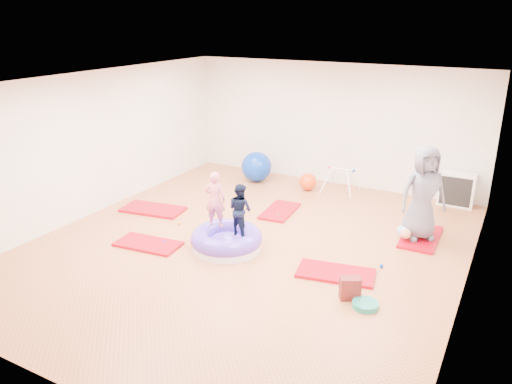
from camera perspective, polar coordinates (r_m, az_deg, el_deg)
The scene contains 19 objects.
room at distance 8.23m, azimuth -1.00°, elevation 2.66°, with size 7.01×8.01×2.81m.
gym_mat_front_left at distance 8.95m, azimuth -12.23°, elevation -5.82°, with size 1.13×0.57×0.05m, color #C4001E.
gym_mat_mid_left at distance 10.46m, azimuth -11.68°, elevation -1.95°, with size 1.27×0.63×0.05m, color #C4001E.
gym_mat_center_back at distance 10.19m, azimuth 2.74°, elevation -2.17°, with size 1.09×0.55×0.05m, color #C4001E.
gym_mat_right at distance 7.92m, azimuth 9.10°, elevation -9.15°, with size 1.18×0.59×0.05m, color #C4001E.
gym_mat_rear_right at distance 9.48m, azimuth 18.30°, elevation -4.92°, with size 1.22×0.61×0.05m, color #C4001E.
inflatable_cushion at distance 8.60m, azimuth -3.38°, elevation -5.53°, with size 1.23×1.23×0.39m.
child_pink at distance 8.57m, azimuth -4.71°, elevation -0.56°, with size 0.36×0.24×1.00m, color #DD687B.
child_navy at distance 8.25m, azimuth -1.83°, elevation -1.69°, with size 0.44×0.34×0.90m, color black.
adult_caregiver at distance 9.11m, azimuth 18.58°, elevation -0.11°, with size 0.82×0.53×1.67m, color slate.
infant at distance 9.26m, azimuth 16.93°, elevation -4.38°, with size 0.40×0.40×0.23m.
ball_pit_balls at distance 8.98m, azimuth -1.85°, elevation -5.22°, with size 3.97×2.26×0.06m.
exercise_ball_blue at distance 11.95m, azimuth 0.06°, elevation 2.91°, with size 0.72×0.72×0.72m, color #0932AC.
exercise_ball_orange at distance 11.45m, azimuth 5.95°, elevation 1.17°, with size 0.39×0.39×0.39m, color #E83F12.
infant_play_gym at distance 11.32m, azimuth 9.70°, elevation 1.77°, with size 0.75×0.71×0.58m.
cube_shelf at distance 11.23m, azimuth 21.95°, elevation 0.28°, with size 0.71×0.35×0.71m.
balance_disc at distance 7.18m, azimuth 12.38°, elevation -12.48°, with size 0.36×0.36×0.08m, color #1D8A78.
backpack at distance 7.28m, azimuth 10.69°, elevation -10.75°, with size 0.29×0.18×0.33m, color red.
yellow_toy at distance 9.14m, azimuth -11.35°, elevation -5.26°, with size 0.22×0.22×0.03m, color gold.
Camera 1 is at (3.89, -6.84, 3.81)m, focal length 35.00 mm.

